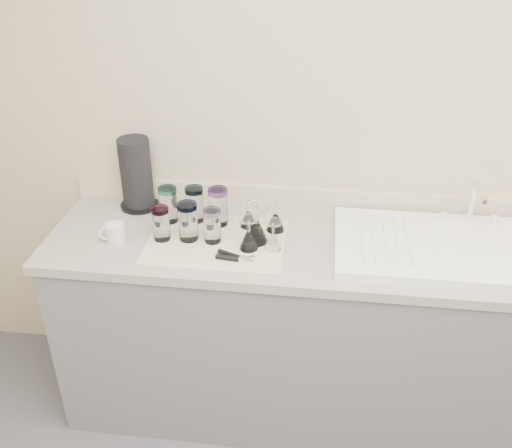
# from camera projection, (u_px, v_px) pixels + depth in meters

# --- Properties ---
(room_envelope) EXTENTS (3.54, 3.50, 2.52)m
(room_envelope) POSITION_uv_depth(u_px,v_px,m) (272.00, 286.00, 0.94)
(room_envelope) COLOR #4A4A4E
(room_envelope) RESTS_ON ground
(counter_unit) EXTENTS (2.06, 0.62, 0.90)m
(counter_unit) POSITION_uv_depth(u_px,v_px,m) (296.00, 328.00, 2.52)
(counter_unit) COLOR slate
(counter_unit) RESTS_ON ground
(sink_unit) EXTENTS (0.82, 0.50, 0.22)m
(sink_unit) POSITION_uv_depth(u_px,v_px,m) (441.00, 247.00, 2.23)
(sink_unit) COLOR white
(sink_unit) RESTS_ON counter_unit
(dish_towel) EXTENTS (0.55, 0.42, 0.01)m
(dish_towel) POSITION_uv_depth(u_px,v_px,m) (217.00, 241.00, 2.30)
(dish_towel) COLOR silver
(dish_towel) RESTS_ON counter_unit
(tumbler_teal) EXTENTS (0.08, 0.08, 0.16)m
(tumbler_teal) POSITION_uv_depth(u_px,v_px,m) (168.00, 204.00, 2.39)
(tumbler_teal) COLOR white
(tumbler_teal) RESTS_ON dish_towel
(tumbler_cyan) EXTENTS (0.08, 0.08, 0.15)m
(tumbler_cyan) POSITION_uv_depth(u_px,v_px,m) (195.00, 204.00, 2.40)
(tumbler_cyan) COLOR white
(tumbler_cyan) RESTS_ON dish_towel
(tumbler_purple) EXTENTS (0.08, 0.08, 0.16)m
(tumbler_purple) POSITION_uv_depth(u_px,v_px,m) (218.00, 206.00, 2.37)
(tumbler_purple) COLOR white
(tumbler_purple) RESTS_ON dish_towel
(tumbler_magenta) EXTENTS (0.07, 0.07, 0.14)m
(tumbler_magenta) POSITION_uv_depth(u_px,v_px,m) (161.00, 223.00, 2.27)
(tumbler_magenta) COLOR white
(tumbler_magenta) RESTS_ON dish_towel
(tumbler_blue) EXTENTS (0.08, 0.08, 0.16)m
(tumbler_blue) POSITION_uv_depth(u_px,v_px,m) (188.00, 221.00, 2.26)
(tumbler_blue) COLOR white
(tumbler_blue) RESTS_ON dish_towel
(tumbler_lavender) EXTENTS (0.07, 0.07, 0.14)m
(tumbler_lavender) POSITION_uv_depth(u_px,v_px,m) (212.00, 225.00, 2.25)
(tumbler_lavender) COLOR white
(tumbler_lavender) RESTS_ON dish_towel
(goblet_back_left) EXTENTS (0.07, 0.07, 0.13)m
(goblet_back_left) POSITION_uv_depth(u_px,v_px,m) (248.00, 217.00, 2.37)
(goblet_back_left) COLOR white
(goblet_back_left) RESTS_ON dish_towel
(goblet_back_right) EXTENTS (0.08, 0.08, 0.14)m
(goblet_back_right) POSITION_uv_depth(u_px,v_px,m) (275.00, 220.00, 2.34)
(goblet_back_right) COLOR white
(goblet_back_right) RESTS_ON dish_towel
(goblet_front_left) EXTENTS (0.08, 0.08, 0.14)m
(goblet_front_left) POSITION_uv_depth(u_px,v_px,m) (249.00, 238.00, 2.22)
(goblet_front_left) COLOR white
(goblet_front_left) RESTS_ON dish_towel
(goblet_front_right) EXTENTS (0.07, 0.07, 0.12)m
(goblet_front_right) POSITION_uv_depth(u_px,v_px,m) (273.00, 240.00, 2.22)
(goblet_front_right) COLOR white
(goblet_front_right) RESTS_ON dish_towel
(goblet_extra) EXTENTS (0.09, 0.09, 0.16)m
(goblet_extra) POSITION_uv_depth(u_px,v_px,m) (257.00, 230.00, 2.26)
(goblet_extra) COLOR white
(goblet_extra) RESTS_ON dish_towel
(can_opener) EXTENTS (0.16, 0.08, 0.02)m
(can_opener) POSITION_uv_depth(u_px,v_px,m) (236.00, 258.00, 2.17)
(can_opener) COLOR silver
(can_opener) RESTS_ON dish_towel
(white_mug) EXTENTS (0.11, 0.09, 0.08)m
(white_mug) POSITION_uv_depth(u_px,v_px,m) (115.00, 233.00, 2.28)
(white_mug) COLOR silver
(white_mug) RESTS_ON counter_unit
(paper_towel_roll) EXTENTS (0.17, 0.17, 0.32)m
(paper_towel_roll) POSITION_uv_depth(u_px,v_px,m) (136.00, 175.00, 2.48)
(paper_towel_roll) COLOR black
(paper_towel_roll) RESTS_ON counter_unit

